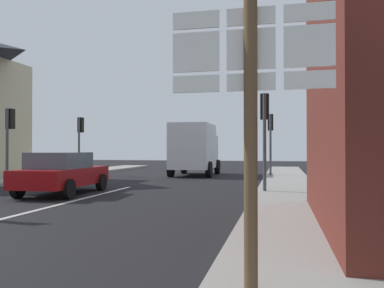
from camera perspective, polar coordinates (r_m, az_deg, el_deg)
The scene contains 10 objects.
ground_plane at distance 14.95m, azimuth -11.87°, elevation -6.81°, with size 80.00×80.00×0.00m, color black.
sidewalk_right at distance 11.64m, azimuth 14.05°, elevation -8.21°, with size 2.25×44.00×0.14m, color gray.
lane_centre_stripe at distance 11.46m, azimuth -20.29°, elevation -8.62°, with size 0.16×12.00×0.01m, color silver.
sedan_far at distance 14.71m, azimuth -18.14°, elevation -3.92°, with size 2.17×4.30×1.47m.
delivery_truck at distance 23.79m, azimuth 0.41°, elevation -0.58°, with size 2.55×5.04×3.05m.
route_sign_post at distance 4.11m, azimuth 8.44°, elevation 5.07°, with size 1.66×0.14×3.20m.
traffic_light_near_left at distance 19.42m, azimuth -24.75°, elevation 2.05°, with size 0.30×0.49×3.38m.
traffic_light_near_right at distance 14.13m, azimuth 10.40°, elevation 3.44°, with size 0.30×0.49×3.53m.
traffic_light_far_left at distance 24.79m, azimuth -15.76°, elevation 1.60°, with size 0.30×0.49×3.49m.
traffic_light_far_right at distance 22.34m, azimuth 11.21°, elevation 1.90°, with size 0.30×0.49×3.52m.
Camera 1 is at (6.16, -3.53, 1.59)m, focal length 37.12 mm.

